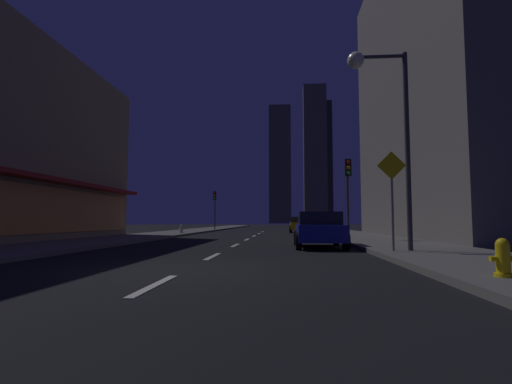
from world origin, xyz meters
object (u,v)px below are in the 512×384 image
car_parked_near (319,229)px  car_parked_far (300,225)px  fire_hydrant_yellow_near (503,259)px  traffic_light_near_right (348,180)px  traffic_light_far_left (215,202)px  fire_hydrant_far_left (181,229)px  pedestrian_crossing_sign (392,192)px  street_lamp_right (380,100)px

car_parked_near → car_parked_far: (0.00, 19.51, 0.00)m
fire_hydrant_yellow_near → car_parked_near: bearing=104.4°
car_parked_far → fire_hydrant_yellow_near: 28.56m
fire_hydrant_yellow_near → traffic_light_near_right: (-0.40, 13.14, 2.74)m
car_parked_near → traffic_light_near_right: (1.90, 4.19, 2.45)m
fire_hydrant_yellow_near → car_parked_far: bearing=94.6°
car_parked_far → traffic_light_far_left: traffic_light_far_left is taller
car_parked_near → traffic_light_far_left: size_ratio=1.01×
fire_hydrant_far_left → pedestrian_crossing_sign: size_ratio=0.21×
fire_hydrant_far_left → traffic_light_near_right: 15.00m
fire_hydrant_far_left → traffic_light_far_left: traffic_light_far_left is taller
fire_hydrant_yellow_near → traffic_light_far_left: size_ratio=0.16×
traffic_light_near_right → fire_hydrant_yellow_near: bearing=-88.3°
street_lamp_right → traffic_light_near_right: bearing=89.1°
car_parked_near → fire_hydrant_far_left: (-9.50, 13.54, -0.29)m
car_parked_near → fire_hydrant_yellow_near: 9.25m
car_parked_near → street_lamp_right: 5.69m
traffic_light_far_left → car_parked_near: bearing=-70.3°
traffic_light_near_right → street_lamp_right: size_ratio=0.64×
car_parked_far → street_lamp_right: street_lamp_right is taller
car_parked_far → fire_hydrant_yellow_near: car_parked_far is taller
car_parked_far → pedestrian_crossing_sign: bearing=-85.0°
car_parked_near → street_lamp_right: bearing=-61.2°
traffic_light_near_right → street_lamp_right: street_lamp_right is taller
fire_hydrant_yellow_near → traffic_light_far_left: bearing=108.3°
traffic_light_near_right → car_parked_far: bearing=97.1°
traffic_light_near_right → pedestrian_crossing_sign: size_ratio=1.33×
traffic_light_near_right → pedestrian_crossing_sign: 7.78m
car_parked_far → traffic_light_far_left: (-9.10, 5.92, 2.45)m
traffic_light_near_right → car_parked_near: bearing=-114.4°
fire_hydrant_far_left → traffic_light_near_right: size_ratio=0.16×
fire_hydrant_yellow_near → street_lamp_right: street_lamp_right is taller
street_lamp_right → car_parked_far: bearing=94.5°
fire_hydrant_yellow_near → fire_hydrant_far_left: bearing=117.7°
traffic_light_near_right → fire_hydrant_far_left: bearing=140.6°
fire_hydrant_yellow_near → fire_hydrant_far_left: (-11.80, 22.49, 0.00)m
fire_hydrant_far_left → traffic_light_far_left: 12.21m
car_parked_near → fire_hydrant_yellow_near: car_parked_near is taller
traffic_light_near_right → traffic_light_far_left: 23.92m
car_parked_near → traffic_light_far_left: bearing=109.7°
car_parked_far → fire_hydrant_far_left: bearing=-147.8°
fire_hydrant_yellow_near → traffic_light_far_left: (-11.40, 34.39, 2.74)m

